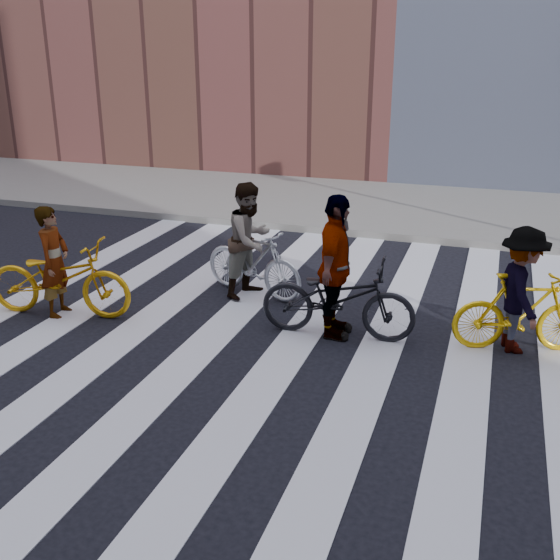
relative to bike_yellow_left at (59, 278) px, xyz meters
The scene contains 11 objects.
ground 2.99m from the bike_yellow_left, ahead, with size 100.00×100.00×0.00m, color black.
sidewalk_far 8.31m from the bike_yellow_left, 69.38° to the left, with size 100.00×5.00×0.15m, color gray.
zebra_crosswalk 2.99m from the bike_yellow_left, ahead, with size 8.25×10.00×0.01m.
bike_yellow_left is the anchor object (origin of this frame).
bike_silver_mid 2.85m from the bike_yellow_left, 34.90° to the left, with size 0.51×1.80×1.08m, color silver.
bike_yellow_right 6.30m from the bike_yellow_left, ahead, with size 0.49×1.72×1.03m, color yellow.
bike_dark_rear 3.98m from the bike_yellow_left, ahead, with size 0.72×2.06×1.08m, color black.
rider_left 0.25m from the bike_yellow_left, behind, with size 0.59×0.38×1.61m, color slate.
rider_mid 2.83m from the bike_yellow_left, 35.48° to the left, with size 0.86×0.67×1.77m, color slate.
rider_right 6.26m from the bike_yellow_left, ahead, with size 1.05×0.60×1.62m, color slate.
rider_rear 3.95m from the bike_yellow_left, ahead, with size 1.13×0.47×1.93m, color slate.
Camera 1 is at (2.85, -7.56, 3.72)m, focal length 42.00 mm.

